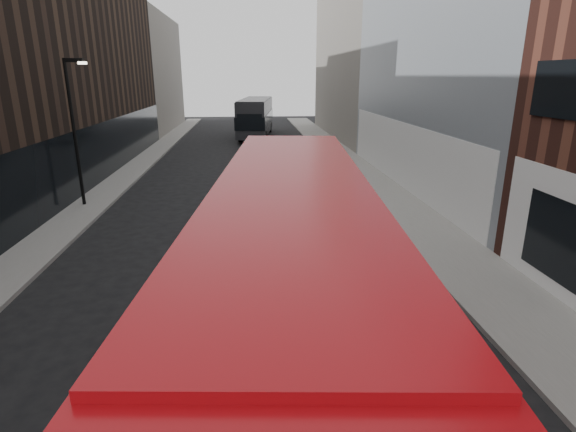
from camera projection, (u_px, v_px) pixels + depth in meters
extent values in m
cube|color=slate|center=(358.00, 172.00, 30.72)|extent=(3.00, 80.00, 0.15)
cube|color=slate|center=(126.00, 176.00, 29.44)|extent=(2.00, 80.00, 0.15)
cube|color=#A4ABAF|center=(457.00, 5.00, 24.27)|extent=(5.00, 22.00, 20.00)
cube|color=silver|center=(403.00, 155.00, 26.50)|extent=(0.35, 21.00, 3.80)
cube|color=slate|center=(357.00, 49.00, 46.43)|extent=(5.00, 24.00, 18.00)
cube|color=black|center=(83.00, 66.00, 31.83)|extent=(5.00, 24.00, 14.00)
cube|color=slate|center=(149.00, 74.00, 52.89)|extent=(5.00, 20.00, 13.00)
cylinder|color=black|center=(75.00, 134.00, 21.69)|extent=(0.16, 0.16, 7.00)
cube|color=black|center=(73.00, 60.00, 20.70)|extent=(0.90, 0.15, 0.18)
cube|color=#FFF2CC|center=(82.00, 63.00, 20.77)|extent=(0.35, 0.22, 0.12)
cube|color=#9B090F|center=(292.00, 291.00, 8.42)|extent=(3.67, 11.73, 4.19)
cube|color=black|center=(292.00, 323.00, 8.62)|extent=(3.80, 11.79, 1.15)
cube|color=black|center=(292.00, 236.00, 8.09)|extent=(3.80, 11.79, 1.15)
cube|color=black|center=(291.00, 221.00, 14.11)|extent=(2.23, 0.28, 1.47)
cube|color=#9B090F|center=(292.00, 180.00, 7.78)|extent=(3.53, 11.26, 0.12)
cylinder|color=black|center=(250.00, 295.00, 12.54)|extent=(0.41, 1.07, 1.05)
cylinder|color=black|center=(333.00, 295.00, 12.53)|extent=(0.41, 1.07, 1.05)
cube|color=black|center=(256.00, 116.00, 48.25)|extent=(4.17, 12.58, 3.48)
cube|color=black|center=(256.00, 118.00, 48.31)|extent=(4.30, 12.65, 1.23)
cube|color=black|center=(250.00, 122.00, 42.34)|extent=(2.38, 0.35, 1.57)
cube|color=black|center=(261.00, 112.00, 54.18)|extent=(2.38, 0.35, 1.57)
cube|color=black|center=(255.00, 99.00, 47.72)|extent=(4.01, 12.08, 0.12)
cylinder|color=black|center=(249.00, 127.00, 52.53)|extent=(0.46, 1.15, 1.12)
cylinder|color=black|center=(270.00, 127.00, 52.47)|extent=(0.46, 1.15, 1.12)
cylinder|color=black|center=(240.00, 136.00, 44.99)|extent=(0.46, 1.15, 1.12)
cylinder|color=black|center=(265.00, 136.00, 44.93)|extent=(0.46, 1.15, 1.12)
imported|color=black|center=(277.00, 194.00, 22.75)|extent=(1.61, 3.80, 1.28)
imported|color=gray|center=(266.00, 183.00, 25.16)|extent=(1.43, 3.85, 1.26)
imported|color=black|center=(266.00, 154.00, 34.32)|extent=(1.93, 4.44, 1.27)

